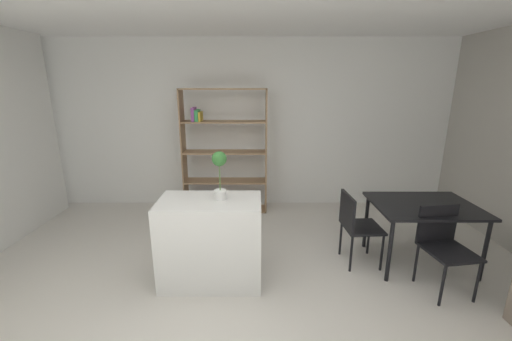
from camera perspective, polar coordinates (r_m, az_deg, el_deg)
The scene contains 8 objects.
ground_plane at distance 3.30m, azimuth -6.48°, elevation -23.35°, with size 9.94×9.94×0.00m, color beige.
back_partition at distance 5.39m, azimuth -3.76°, elevation 8.16°, with size 7.22×0.06×2.76m, color white.
kitchen_island at distance 3.45m, azimuth -8.23°, elevation -12.41°, with size 1.05×0.60×0.91m, color silver.
potted_plant_on_island at distance 3.19m, azimuth -6.72°, elevation 0.03°, with size 0.15×0.15×0.50m.
open_bookshelf at distance 5.14m, azimuth -6.51°, elevation 2.79°, with size 1.35×0.32×1.99m.
dining_table at distance 4.11m, azimuth 27.73°, elevation -6.30°, with size 1.12×0.86×0.74m.
dining_chair_near at distance 3.80m, azimuth 30.43°, elevation -10.79°, with size 0.49×0.51×0.86m.
dining_chair_island_side at distance 3.87m, azimuth 17.23°, elevation -8.82°, with size 0.44×0.46×0.85m.
Camera 1 is at (0.33, -2.55, 2.06)m, focal length 22.26 mm.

